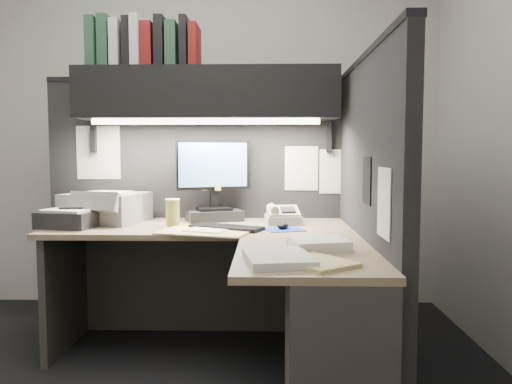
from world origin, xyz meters
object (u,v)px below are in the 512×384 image
overhead_shelf (208,94)px  printer (106,207)px  telephone (283,217)px  desk (255,304)px  coffee_cup (173,213)px  notebook_stack (70,219)px  monitor (214,189)px  keyboard (226,228)px

overhead_shelf → printer: overhead_shelf is taller
telephone → printer: printer is taller
desk → coffee_cup: 0.81m
telephone → notebook_stack: notebook_stack is taller
coffee_cup → printer: size_ratio=0.33×
printer → overhead_shelf: bearing=18.9°
monitor → notebook_stack: 0.85m
desk → printer: printer is taller
overhead_shelf → keyboard: size_ratio=3.81×
keyboard → monitor: bearing=131.7°
printer → monitor: bearing=20.0°
desk → monitor: (-0.27, 0.77, 0.49)m
printer → notebook_stack: 0.26m
overhead_shelf → printer: 0.92m
telephone → coffee_cup: 0.65m
desk → telephone: 0.75m
telephone → printer: bearing=170.9°
desk → notebook_stack: 1.21m
desk → notebook_stack: size_ratio=5.60×
telephone → printer: size_ratio=0.48×
notebook_stack → keyboard: bearing=-4.1°
keyboard → desk: bearing=-43.7°
printer → notebook_stack: size_ratio=1.44×
keyboard → notebook_stack: notebook_stack is taller
monitor → telephone: (0.42, -0.11, -0.16)m
desk → printer: bearing=142.6°
notebook_stack → telephone: bearing=8.2°
monitor → coffee_cup: monitor is taller
telephone → printer: (-1.07, 0.05, 0.05)m
monitor → coffee_cup: bearing=-153.4°
monitor → coffee_cup: 0.33m
telephone → notebook_stack: size_ratio=0.69×
coffee_cup → telephone: bearing=9.9°
desk → coffee_cup: coffee_cup is taller
monitor → printer: (-0.65, -0.06, -0.11)m
monitor → keyboard: size_ratio=1.22×
overhead_shelf → monitor: size_ratio=3.12×
keyboard → notebook_stack: (-0.89, 0.06, 0.04)m
overhead_shelf → monitor: bearing=27.3°
telephone → notebook_stack: 1.22m
monitor → telephone: bearing=-33.8°
keyboard → telephone: (0.32, 0.24, 0.03)m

